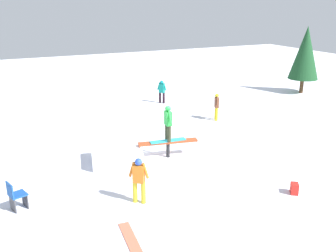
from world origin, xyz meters
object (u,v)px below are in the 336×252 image
object	(u,v)px
rail_feature	(168,143)
loose_snowboard_coral	(130,238)
bystander_teal	(162,90)
folding_chair	(16,196)
bystander_brown	(217,105)
pine_tree_far	(305,53)
backpack_on_snow	(294,189)
bystander_orange	(139,178)
main_rider_on_rail	(168,124)

from	to	relation	value
rail_feature	loose_snowboard_coral	world-z (taller)	rail_feature
bystander_teal	folding_chair	size ratio (longest dim) A/B	1.52
bystander_brown	bystander_teal	bearing A→B (deg)	-141.62
bystander_brown	folding_chair	xyz separation A→B (m)	(-9.75, -4.83, -0.35)
bystander_teal	pine_tree_far	world-z (taller)	pine_tree_far
loose_snowboard_coral	backpack_on_snow	bearing A→B (deg)	94.86
rail_feature	bystander_teal	size ratio (longest dim) A/B	1.71
rail_feature	pine_tree_far	bearing A→B (deg)	37.07
loose_snowboard_coral	pine_tree_far	bearing A→B (deg)	128.05
bystander_teal	backpack_on_snow	bearing A→B (deg)	137.28
rail_feature	bystander_orange	size ratio (longest dim) A/B	1.62
rail_feature	bystander_teal	distance (m)	8.06
folding_chair	backpack_on_snow	world-z (taller)	folding_chair
main_rider_on_rail	folding_chair	size ratio (longest dim) A/B	1.60
bystander_orange	bystander_teal	distance (m)	11.48
bystander_orange	pine_tree_far	bearing A→B (deg)	69.31
bystander_orange	backpack_on_snow	size ratio (longest dim) A/B	4.17
rail_feature	main_rider_on_rail	xyz separation A→B (m)	(0.00, 0.00, 0.79)
main_rider_on_rail	bystander_brown	size ratio (longest dim) A/B	1.04
main_rider_on_rail	bystander_brown	world-z (taller)	main_rider_on_rail
bystander_orange	backpack_on_snow	bearing A→B (deg)	19.95
folding_chair	backpack_on_snow	size ratio (longest dim) A/B	2.59
main_rider_on_rail	folding_chair	xyz separation A→B (m)	(-5.54, -1.60, -0.93)
main_rider_on_rail	loose_snowboard_coral	world-z (taller)	main_rider_on_rail
pine_tree_far	backpack_on_snow	bearing A→B (deg)	-134.86
loose_snowboard_coral	pine_tree_far	xyz separation A→B (m)	(15.52, 10.17, 2.57)
loose_snowboard_coral	folding_chair	bearing A→B (deg)	-132.98
main_rider_on_rail	rail_feature	bearing A→B (deg)	0.00
bystander_orange	bystander_teal	bearing A→B (deg)	101.07
folding_chair	pine_tree_far	xyz separation A→B (m)	(17.96, 7.47, 2.17)
bystander_brown	backpack_on_snow	size ratio (longest dim) A/B	4.00
loose_snowboard_coral	bystander_teal	bearing A→B (deg)	156.86
bystander_brown	bystander_orange	world-z (taller)	bystander_orange
rail_feature	bystander_orange	xyz separation A→B (m)	(-2.24, -2.73, 0.24)
bystander_orange	loose_snowboard_coral	world-z (taller)	bystander_orange
rail_feature	folding_chair	bearing A→B (deg)	-152.13
pine_tree_far	main_rider_on_rail	bearing A→B (deg)	-154.70
pine_tree_far	bystander_teal	bearing A→B (deg)	170.53
bystander_teal	loose_snowboard_coral	world-z (taller)	bystander_teal
bystander_brown	pine_tree_far	distance (m)	8.81
bystander_teal	pine_tree_far	distance (m)	9.60
bystander_brown	loose_snowboard_coral	bearing A→B (deg)	-20.33
backpack_on_snow	loose_snowboard_coral	bearing A→B (deg)	-54.70
bystander_teal	folding_chair	distance (m)	12.51
bystander_teal	pine_tree_far	xyz separation A→B (m)	(9.30, -1.55, 1.83)
bystander_orange	main_rider_on_rail	bearing A→B (deg)	89.57
bystander_brown	backpack_on_snow	bearing A→B (deg)	9.64
main_rider_on_rail	pine_tree_far	distance (m)	13.80
main_rider_on_rail	backpack_on_snow	distance (m)	5.01
bystander_orange	folding_chair	xyz separation A→B (m)	(-3.30, 1.13, -0.38)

